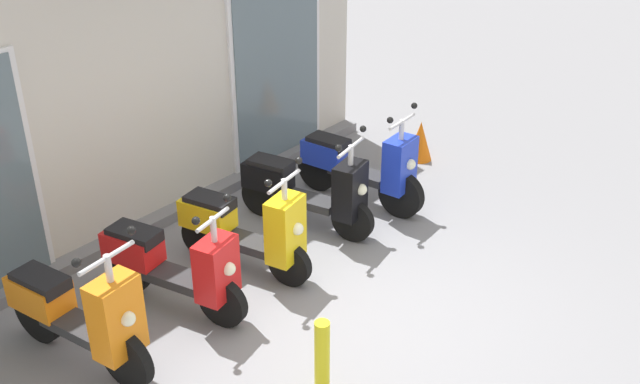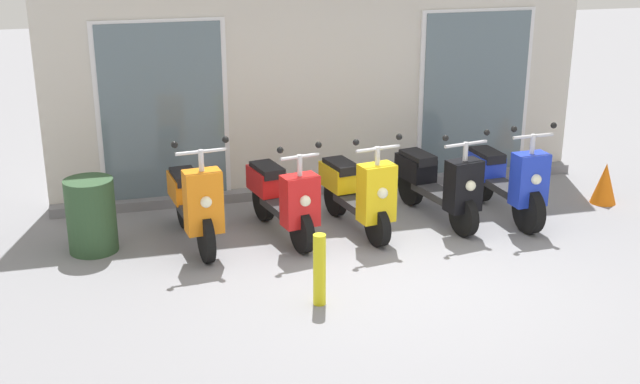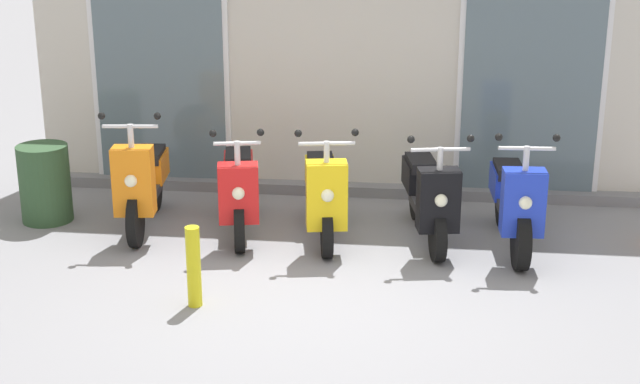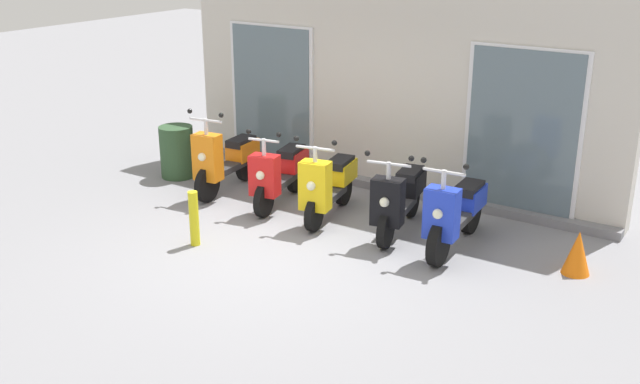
% 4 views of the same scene
% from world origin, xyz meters
% --- Properties ---
extents(ground_plane, '(40.00, 40.00, 0.00)m').
position_xyz_m(ground_plane, '(0.00, 0.00, 0.00)').
color(ground_plane, gray).
extents(storefront_facade, '(6.96, 0.50, 3.53)m').
position_xyz_m(storefront_facade, '(0.00, 2.89, 1.69)').
color(storefront_facade, beige).
rests_on(storefront_facade, ground_plane).
extents(scooter_orange, '(0.59, 1.58, 1.33)m').
position_xyz_m(scooter_orange, '(-1.88, 1.33, 0.50)').
color(scooter_orange, black).
rests_on(scooter_orange, ground_plane).
extents(scooter_red, '(0.63, 1.54, 1.20)m').
position_xyz_m(scooter_red, '(-0.90, 1.34, 0.47)').
color(scooter_red, black).
rests_on(scooter_red, ground_plane).
extents(scooter_yellow, '(0.64, 1.48, 1.24)m').
position_xyz_m(scooter_yellow, '(-0.04, 1.26, 0.48)').
color(scooter_yellow, black).
rests_on(scooter_yellow, ground_plane).
extents(scooter_black, '(0.68, 1.60, 1.20)m').
position_xyz_m(scooter_black, '(0.98, 1.35, 0.47)').
color(scooter_black, black).
rests_on(scooter_black, ground_plane).
extents(scooter_blue, '(0.57, 1.67, 1.27)m').
position_xyz_m(scooter_blue, '(1.80, 1.25, 0.47)').
color(scooter_blue, black).
rests_on(scooter_blue, ground_plane).
extents(curb_bollard, '(0.12, 0.12, 0.70)m').
position_xyz_m(curb_bollard, '(-0.93, -0.41, 0.35)').
color(curb_bollard, yellow).
rests_on(curb_bollard, ground_plane).
extents(traffic_cone, '(0.32, 0.32, 0.52)m').
position_xyz_m(traffic_cone, '(3.25, 1.35, 0.26)').
color(traffic_cone, orange).
rests_on(traffic_cone, ground_plane).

